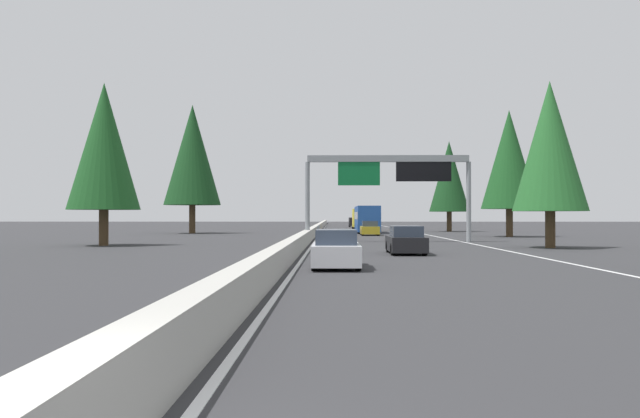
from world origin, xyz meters
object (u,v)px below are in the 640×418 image
sedan_far_left (406,241)px  conifer_left_near (104,146)px  sedan_mid_center (336,250)px  sedan_mid_right (370,229)px  minivan_mid_left (354,222)px  conifer_right_near (550,146)px  conifer_right_far (449,177)px  conifer_right_mid (509,160)px  sign_gantry_overhead (390,173)px  box_truck_near_center (361,219)px  bus_far_right (367,218)px  conifer_left_mid (192,155)px

sedan_far_left → conifer_left_near: (9.18, 19.15, 5.96)m
sedan_far_left → sedan_mid_center: bearing=158.2°
sedan_mid_right → conifer_left_near: bearing=140.8°
minivan_mid_left → conifer_right_near: bearing=-172.8°
sedan_mid_right → conifer_right_far: bearing=-33.9°
conifer_right_mid → conifer_left_near: bearing=120.7°
minivan_mid_left → conifer_right_mid: 56.12m
sedan_mid_center → sign_gantry_overhead: bearing=-9.7°
sign_gantry_overhead → box_truck_near_center: (42.15, 0.40, -3.65)m
box_truck_near_center → bus_far_right: bearing=179.9°
box_truck_near_center → sign_gantry_overhead: bearing=-179.5°
sedan_mid_center → conifer_left_mid: size_ratio=0.30×
sign_gantry_overhead → conifer_right_mid: conifer_right_mid is taller
minivan_mid_left → conifer_right_mid: bearing=-166.5°
sedan_mid_right → minivan_mid_left: 49.87m
sedan_mid_right → conifer_right_near: size_ratio=0.42×
sedan_mid_center → sedan_far_left: size_ratio=1.00×
sedan_far_left → conifer_right_far: (48.96, -10.95, 6.30)m
conifer_right_near → conifer_right_mid: (21.69, -3.32, 1.03)m
sedan_mid_center → minivan_mid_left: 91.74m
conifer_left_mid → minivan_mid_left: bearing=-25.1°
sedan_far_left → sedan_mid_right: (32.59, 0.06, 0.00)m
sign_gantry_overhead → conifer_right_mid: bearing=-44.9°
sign_gantry_overhead → sedan_mid_center: 25.77m
box_truck_near_center → conifer_right_near: bearing=-169.5°
sign_gantry_overhead → sedan_mid_right: size_ratio=2.88×
sedan_far_left → conifer_left_mid: (39.95, 19.87, 8.26)m
sedan_far_left → bus_far_right: 42.31m
conifer_right_near → sedan_far_left: bearing=124.1°
conifer_right_far → sedan_far_left: bearing=167.4°
sedan_far_left → conifer_left_near: size_ratio=0.40×
sedan_mid_center → conifer_right_mid: conifer_right_mid is taller
minivan_mid_left → conifer_right_mid: size_ratio=0.41×
box_truck_near_center → bus_far_right: size_ratio=0.74×
sedan_far_left → minivan_mid_left: size_ratio=0.88×
sedan_mid_center → bus_far_right: (51.50, -3.83, 1.03)m
box_truck_near_center → sedan_far_left: bearing=179.8°
sedan_mid_center → box_truck_near_center: (67.15, -3.85, 0.93)m
conifer_left_near → box_truck_near_center: bearing=-21.6°
minivan_mid_left → conifer_left_mid: (-42.51, 19.87, 7.99)m
conifer_right_far → minivan_mid_left: bearing=18.1°
minivan_mid_left → conifer_right_far: size_ratio=0.44×
conifer_right_near → sign_gantry_overhead: bearing=44.5°
conifer_right_far → conifer_left_near: conifer_right_far is taller
conifer_right_near → conifer_left_mid: conifer_left_mid is taller
sedan_mid_center → sedan_mid_right: (41.79, -3.63, 0.00)m
sedan_mid_right → conifer_right_far: 20.71m
bus_far_right → conifer_left_mid: 21.41m
sign_gantry_overhead → conifer_right_far: (33.17, -10.38, 1.72)m
minivan_mid_left → conifer_right_near: (-75.92, -9.65, 5.36)m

